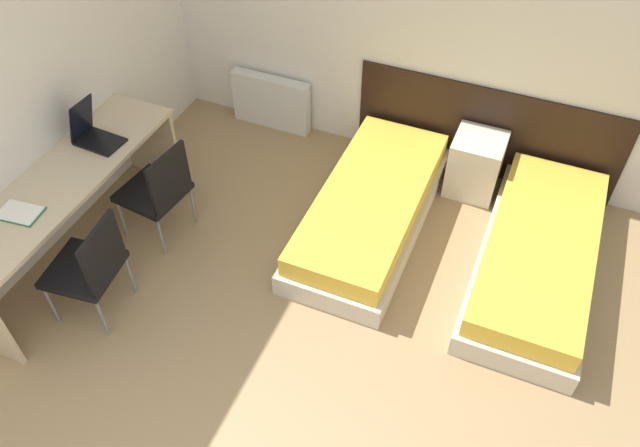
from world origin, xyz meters
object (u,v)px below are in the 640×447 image
object	(u,v)px
bed_near_door	(538,257)
nightstand	(475,164)
laptop	(93,134)
chair_near_notebook	(90,265)
bed_near_window	(370,209)
chair_near_laptop	(158,189)

from	to	relation	value
bed_near_door	nightstand	size ratio (longest dim) A/B	3.61
nightstand	laptop	size ratio (longest dim) A/B	1.49
nightstand	chair_near_notebook	xyz separation A→B (m)	(-2.21, -2.39, 0.22)
bed_near_window	chair_near_notebook	world-z (taller)	chair_near_notebook
bed_near_window	chair_near_laptop	xyz separation A→B (m)	(-1.52, -0.74, 0.31)
bed_near_window	bed_near_door	distance (m)	1.37
bed_near_door	nightstand	distance (m)	1.04
bed_near_door	laptop	world-z (taller)	laptop
bed_near_window	chair_near_notebook	xyz separation A→B (m)	(-1.52, -1.60, 0.31)
nightstand	chair_near_notebook	size ratio (longest dim) A/B	0.62
chair_near_laptop	chair_near_notebook	bearing A→B (deg)	-83.29
bed_near_window	nightstand	size ratio (longest dim) A/B	3.61
nightstand	laptop	bearing A→B (deg)	-151.45
chair_near_laptop	chair_near_notebook	xyz separation A→B (m)	(-0.00, -0.86, 0.00)
bed_near_window	nightstand	world-z (taller)	nightstand
chair_near_notebook	bed_near_door	bearing A→B (deg)	22.17
laptop	bed_near_window	bearing A→B (deg)	22.39
bed_near_door	chair_near_laptop	xyz separation A→B (m)	(-2.89, -0.74, 0.31)
chair_near_laptop	chair_near_notebook	size ratio (longest dim) A/B	1.00
chair_near_notebook	laptop	xyz separation A→B (m)	(-0.53, 0.89, 0.36)
chair_near_laptop	laptop	size ratio (longest dim) A/B	2.40
bed_near_window	bed_near_door	bearing A→B (deg)	0.00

